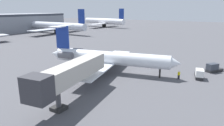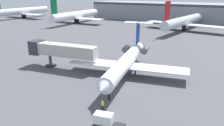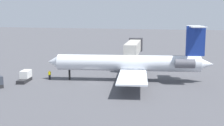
{
  "view_description": "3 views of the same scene",
  "coord_description": "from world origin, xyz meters",
  "px_view_note": "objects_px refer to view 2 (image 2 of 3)",
  "views": [
    {
      "loc": [
        -37.88,
        -16.68,
        13.32
      ],
      "look_at": [
        -2.98,
        4.87,
        2.38
      ],
      "focal_mm": 32.63,
      "sensor_mm": 36.0,
      "label": 1
    },
    {
      "loc": [
        16.81,
        -32.14,
        16.82
      ],
      "look_at": [
        -5.15,
        5.18,
        2.68
      ],
      "focal_mm": 35.39,
      "sensor_mm": 36.0,
      "label": 2
    },
    {
      "loc": [
        47.08,
        18.54,
        11.44
      ],
      "look_at": [
        -1.68,
        3.0,
        3.15
      ],
      "focal_mm": 47.14,
      "sensor_mm": 36.0,
      "label": 3
    }
  ],
  "objects_px": {
    "ground_crew_marshaller": "(102,105)",
    "parked_airliner_west_end": "(23,11)",
    "jet_bridge": "(58,50)",
    "baggage_tug_lead": "(106,122)",
    "parked_airliner_west_mid": "(76,15)",
    "parked_airliner_centre": "(184,21)",
    "regional_jet": "(127,61)"
  },
  "relations": [
    {
      "from": "parked_airliner_west_end",
      "to": "parked_airliner_centre",
      "type": "height_order",
      "value": "parked_airliner_west_end"
    },
    {
      "from": "regional_jet",
      "to": "jet_bridge",
      "type": "relative_size",
      "value": 1.73
    },
    {
      "from": "parked_airliner_west_mid",
      "to": "parked_airliner_west_end",
      "type": "bearing_deg",
      "value": 177.95
    },
    {
      "from": "parked_airliner_west_end",
      "to": "parked_airliner_centre",
      "type": "xyz_separation_m",
      "value": [
        101.98,
        3.98,
        -0.12
      ]
    },
    {
      "from": "regional_jet",
      "to": "parked_airliner_centre",
      "type": "bearing_deg",
      "value": 92.78
    },
    {
      "from": "parked_airliner_west_end",
      "to": "jet_bridge",
      "type": "bearing_deg",
      "value": -34.58
    },
    {
      "from": "ground_crew_marshaller",
      "to": "parked_airliner_west_end",
      "type": "xyz_separation_m",
      "value": [
        -108.44,
        72.81,
        3.51
      ]
    },
    {
      "from": "regional_jet",
      "to": "parked_airliner_centre",
      "type": "relative_size",
      "value": 0.69
    },
    {
      "from": "regional_jet",
      "to": "baggage_tug_lead",
      "type": "relative_size",
      "value": 6.86
    },
    {
      "from": "jet_bridge",
      "to": "baggage_tug_lead",
      "type": "height_order",
      "value": "jet_bridge"
    },
    {
      "from": "ground_crew_marshaller",
      "to": "parked_airliner_centre",
      "type": "distance_m",
      "value": 77.14
    },
    {
      "from": "jet_bridge",
      "to": "parked_airliner_west_end",
      "type": "relative_size",
      "value": 0.44
    },
    {
      "from": "ground_crew_marshaller",
      "to": "parked_airliner_west_end",
      "type": "height_order",
      "value": "parked_airliner_west_end"
    },
    {
      "from": "parked_airliner_west_mid",
      "to": "parked_airliner_centre",
      "type": "xyz_separation_m",
      "value": [
        56.56,
        5.6,
        -0.03
      ]
    },
    {
      "from": "regional_jet",
      "to": "ground_crew_marshaller",
      "type": "height_order",
      "value": "regional_jet"
    },
    {
      "from": "parked_airliner_centre",
      "to": "jet_bridge",
      "type": "bearing_deg",
      "value": -100.65
    },
    {
      "from": "jet_bridge",
      "to": "parked_airliner_west_mid",
      "type": "relative_size",
      "value": 0.44
    },
    {
      "from": "jet_bridge",
      "to": "baggage_tug_lead",
      "type": "xyz_separation_m",
      "value": [
        21.51,
        -14.34,
        -3.44
      ]
    },
    {
      "from": "regional_jet",
      "to": "parked_airliner_centre",
      "type": "distance_m",
      "value": 62.31
    },
    {
      "from": "ground_crew_marshaller",
      "to": "parked_airliner_west_mid",
      "type": "bearing_deg",
      "value": 131.51
    },
    {
      "from": "baggage_tug_lead",
      "to": "parked_airliner_centre",
      "type": "height_order",
      "value": "parked_airliner_centre"
    },
    {
      "from": "parked_airliner_west_mid",
      "to": "parked_airliner_centre",
      "type": "relative_size",
      "value": 0.91
    },
    {
      "from": "baggage_tug_lead",
      "to": "parked_airliner_west_mid",
      "type": "xyz_separation_m",
      "value": [
        -65.7,
        74.49,
        3.44
      ]
    },
    {
      "from": "parked_airliner_west_end",
      "to": "parked_airliner_west_mid",
      "type": "relative_size",
      "value": 1.0
    },
    {
      "from": "baggage_tug_lead",
      "to": "parked_airliner_centre",
      "type": "xyz_separation_m",
      "value": [
        -9.14,
        80.09,
        3.41
      ]
    },
    {
      "from": "regional_jet",
      "to": "parked_airliner_west_end",
      "type": "height_order",
      "value": "parked_airliner_west_end"
    },
    {
      "from": "baggage_tug_lead",
      "to": "parked_airliner_west_end",
      "type": "xyz_separation_m",
      "value": [
        -111.12,
        76.11,
        3.53
      ]
    },
    {
      "from": "jet_bridge",
      "to": "ground_crew_marshaller",
      "type": "height_order",
      "value": "jet_bridge"
    },
    {
      "from": "parked_airliner_west_end",
      "to": "parked_airliner_west_mid",
      "type": "bearing_deg",
      "value": -2.05
    },
    {
      "from": "parked_airliner_west_mid",
      "to": "jet_bridge",
      "type": "bearing_deg",
      "value": -53.69
    },
    {
      "from": "regional_jet",
      "to": "ground_crew_marshaller",
      "type": "relative_size",
      "value": 17.11
    },
    {
      "from": "jet_bridge",
      "to": "ground_crew_marshaller",
      "type": "xyz_separation_m",
      "value": [
        18.82,
        -11.05,
        -3.42
      ]
    }
  ]
}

